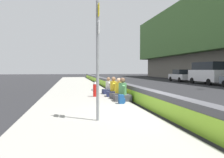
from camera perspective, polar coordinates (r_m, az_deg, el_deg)
name	(u,v)px	position (r m, az deg, el deg)	size (l,w,h in m)	color
ground_plane	(160,115)	(8.78, 11.78, -8.77)	(160.00, 160.00, 0.00)	#232326
sidewalk_strip	(88,116)	(8.16, -5.96, -9.08)	(80.00, 4.40, 0.14)	gray
jersey_barrier	(160,104)	(8.70, 11.78, -6.03)	(76.00, 0.45, 0.85)	#47474C
route_sign_post	(98,52)	(6.93, -3.57, 6.70)	(0.44, 0.09, 3.60)	gray
fire_hydrant	(95,89)	(13.14, -4.23, -2.45)	(0.26, 0.46, 0.88)	red
seated_person_foreground	(123,94)	(11.35, 2.65, -3.65)	(0.74, 0.86, 1.15)	#424247
seated_person_middle	(119,92)	(12.23, 1.65, -3.29)	(0.84, 0.92, 1.10)	#424247
seated_person_rear	(113,90)	(13.27, 0.36, -2.81)	(0.77, 0.88, 1.13)	#23284C
seated_person_far	(109,89)	(14.66, -0.87, -2.40)	(0.70, 0.81, 1.06)	#23284C
backpack	(121,99)	(10.47, 2.37, -5.06)	(0.32, 0.28, 0.40)	navy
parked_car_fourth	(208,73)	(28.35, 22.76, 1.49)	(5.14, 2.20, 2.56)	silver
parked_car_midline	(181,75)	(33.87, 16.78, 0.85)	(4.52, 1.99, 1.71)	silver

